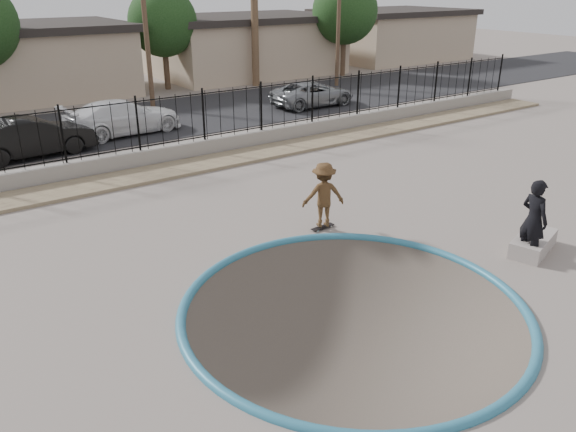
% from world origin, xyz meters
% --- Properties ---
extents(ground, '(120.00, 120.00, 2.20)m').
position_xyz_m(ground, '(0.00, 12.00, -1.10)').
color(ground, gray).
rests_on(ground, ground).
extents(bowl_pit, '(6.84, 6.84, 1.80)m').
position_xyz_m(bowl_pit, '(0.00, -1.00, 0.00)').
color(bowl_pit, '#453C34').
rests_on(bowl_pit, ground).
extents(coping_ring, '(7.04, 7.04, 0.20)m').
position_xyz_m(coping_ring, '(0.00, -1.00, 0.00)').
color(coping_ring, teal).
rests_on(coping_ring, ground).
extents(rock_strip, '(42.00, 1.60, 0.11)m').
position_xyz_m(rock_strip, '(0.00, 9.20, 0.06)').
color(rock_strip, '#978863').
rests_on(rock_strip, ground).
extents(retaining_wall, '(42.00, 0.45, 0.60)m').
position_xyz_m(retaining_wall, '(0.00, 10.30, 0.30)').
color(retaining_wall, gray).
rests_on(retaining_wall, ground).
extents(fence, '(40.00, 0.04, 1.80)m').
position_xyz_m(fence, '(0.00, 10.30, 1.50)').
color(fence, black).
rests_on(fence, retaining_wall).
extents(street, '(90.00, 8.00, 0.04)m').
position_xyz_m(street, '(0.00, 17.00, 0.02)').
color(street, black).
rests_on(street, ground).
extents(house_center, '(10.60, 8.60, 3.90)m').
position_xyz_m(house_center, '(0.00, 26.50, 1.97)').
color(house_center, tan).
rests_on(house_center, ground).
extents(house_east, '(12.60, 8.60, 3.90)m').
position_xyz_m(house_east, '(14.00, 26.50, 1.97)').
color(house_east, tan).
rests_on(house_east, ground).
extents(house_east_far, '(11.60, 8.60, 3.90)m').
position_xyz_m(house_east_far, '(28.00, 26.50, 1.97)').
color(house_east_far, tan).
rests_on(house_east_far, ground).
extents(utility_pole_mid, '(1.70, 0.24, 9.50)m').
position_xyz_m(utility_pole_mid, '(4.00, 19.00, 4.96)').
color(utility_pole_mid, '#473323').
rests_on(utility_pole_mid, ground).
extents(utility_pole_right, '(1.70, 0.24, 9.00)m').
position_xyz_m(utility_pole_right, '(16.00, 19.00, 4.70)').
color(utility_pole_right, '#473323').
rests_on(utility_pole_right, ground).
extents(street_tree_mid, '(3.96, 3.96, 5.83)m').
position_xyz_m(street_tree_mid, '(7.00, 24.00, 3.84)').
color(street_tree_mid, '#473323').
rests_on(street_tree_mid, ground).
extents(street_tree_right, '(4.32, 4.32, 6.36)m').
position_xyz_m(street_tree_right, '(19.00, 22.00, 4.19)').
color(street_tree_right, '#473323').
rests_on(street_tree_right, ground).
extents(skater, '(1.27, 1.02, 1.72)m').
position_xyz_m(skater, '(1.93, 2.45, 0.86)').
color(skater, brown).
rests_on(skater, ground).
extents(skateboard, '(0.72, 0.23, 0.06)m').
position_xyz_m(skateboard, '(1.93, 2.45, 0.05)').
color(skateboard, black).
rests_on(skateboard, ground).
extents(videographer, '(0.56, 0.77, 1.94)m').
position_xyz_m(videographer, '(4.89, -1.63, 0.97)').
color(videographer, black).
rests_on(videographer, ground).
extents(concrete_ledge, '(1.74, 1.14, 0.40)m').
position_xyz_m(concrete_ledge, '(5.28, -1.50, 0.20)').
color(concrete_ledge, '#9C918A').
rests_on(concrete_ledge, ground).
extents(car_b, '(4.57, 1.96, 1.46)m').
position_xyz_m(car_b, '(-2.85, 13.70, 0.77)').
color(car_b, black).
rests_on(car_b, street).
extents(car_c, '(5.12, 2.49, 1.44)m').
position_xyz_m(car_c, '(1.07, 15.00, 0.75)').
color(car_c, white).
rests_on(car_c, street).
extents(car_d, '(4.51, 2.08, 1.25)m').
position_xyz_m(car_d, '(11.11, 15.00, 0.66)').
color(car_d, gray).
rests_on(car_d, street).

